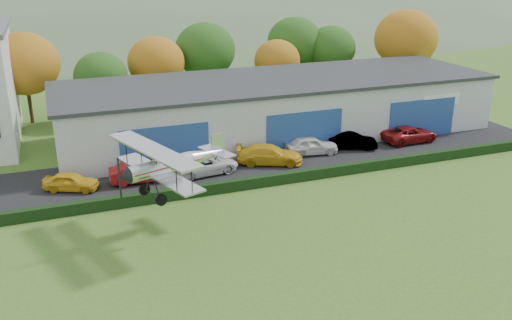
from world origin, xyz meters
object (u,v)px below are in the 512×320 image
object	(u,v)px
car_0	(71,181)
car_1	(141,172)
hangar	(277,106)
car_5	(353,141)
car_3	(269,154)
car_6	(410,134)
car_2	(205,165)
biplane	(170,163)
car_4	(311,145)

from	to	relation	value
car_0	car_1	distance (m)	5.00
car_1	car_0	bearing A→B (deg)	90.94
hangar	car_5	distance (m)	8.24
hangar	car_5	xyz separation A→B (m)	(4.35, -6.73, -1.91)
car_3	car_1	bearing A→B (deg)	113.92
car_3	car_6	bearing A→B (deg)	-64.39
car_1	car_6	size ratio (longest dim) A/B	0.90
car_2	biplane	distance (m)	9.83
car_3	car_4	distance (m)	4.27
hangar	biplane	world-z (taller)	biplane
car_0	car_2	size ratio (longest dim) A/B	0.75
car_6	hangar	bearing A→B (deg)	53.74
hangar	car_6	world-z (taller)	hangar
hangar	car_4	xyz separation A→B (m)	(0.30, -6.73, -1.83)
hangar	car_6	distance (m)	12.44
car_1	car_6	xyz separation A→B (m)	(24.45, 0.96, -0.05)
car_2	car_3	distance (m)	5.48
hangar	biplane	xyz separation A→B (m)	(-13.68, -15.99, 1.65)
car_2	car_6	world-z (taller)	car_6
car_1	car_5	distance (m)	18.66
car_5	hangar	bearing A→B (deg)	56.33
car_2	car_6	distance (m)	19.55
car_0	car_3	distance (m)	15.40
car_0	biplane	xyz separation A→B (m)	(5.59, -8.31, 3.60)
hangar	biplane	size ratio (longest dim) A/B	4.83
car_5	biplane	size ratio (longest dim) A/B	0.51
car_5	car_0	bearing A→B (deg)	115.77
hangar	car_5	bearing A→B (deg)	-57.16
car_2	car_6	bearing A→B (deg)	-94.71
car_1	biplane	size ratio (longest dim) A/B	0.56
car_1	car_3	xyz separation A→B (m)	(10.40, 0.23, 0.00)
car_0	car_4	distance (m)	19.60
car_2	car_4	size ratio (longest dim) A/B	1.13
car_2	biplane	bearing A→B (deg)	144.21
car_0	biplane	bearing A→B (deg)	-122.08
car_3	car_2	bearing A→B (deg)	115.41
car_1	car_4	bearing A→B (deg)	-82.28
car_5	car_6	bearing A→B (deg)	-68.29
hangar	car_3	bearing A→B (deg)	-116.88
biplane	car_4	bearing A→B (deg)	14.17
biplane	car_0	bearing A→B (deg)	104.60
car_4	car_5	size ratio (longest dim) A/B	1.08
car_6	biplane	size ratio (longest dim) A/B	0.62
car_5	car_2	bearing A→B (deg)	118.38
car_0	car_5	size ratio (longest dim) A/B	0.92
car_1	car_6	bearing A→B (deg)	-84.52
car_3	car_5	world-z (taller)	car_3
hangar	biplane	bearing A→B (deg)	-130.55
car_4	car_5	xyz separation A→B (m)	(4.04, -0.01, -0.08)
hangar	car_0	size ratio (longest dim) A/B	10.44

